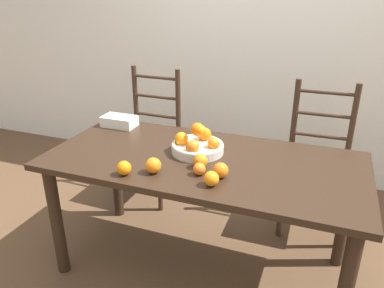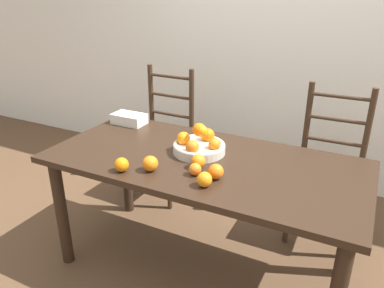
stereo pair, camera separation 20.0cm
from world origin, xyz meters
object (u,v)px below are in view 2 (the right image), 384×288
(orange_loose_0, at_px, (198,161))
(orange_loose_4, at_px, (216,172))
(chair_right, at_px, (328,170))
(book_stack, at_px, (129,119))
(orange_loose_2, at_px, (122,165))
(chair_left, at_px, (163,137))
(orange_loose_3, at_px, (150,164))
(fruit_bowl, at_px, (199,145))
(orange_loose_1, at_px, (195,169))
(orange_loose_5, at_px, (204,179))

(orange_loose_0, xyz_separation_m, orange_loose_4, (0.13, -0.06, 0.00))
(chair_right, xyz_separation_m, book_stack, (-1.27, -0.43, 0.29))
(orange_loose_2, bearing_deg, chair_left, 110.68)
(orange_loose_2, xyz_separation_m, chair_right, (0.88, 1.03, -0.29))
(orange_loose_3, xyz_separation_m, chair_left, (-0.52, 0.96, -0.30))
(orange_loose_3, xyz_separation_m, orange_loose_4, (0.33, 0.07, -0.00))
(orange_loose_2, height_order, chair_left, chair_left)
(fruit_bowl, bearing_deg, chair_right, 45.46)
(fruit_bowl, relative_size, orange_loose_0, 3.92)
(chair_left, bearing_deg, fruit_bowl, -44.34)
(orange_loose_0, relative_size, chair_right, 0.07)
(orange_loose_0, relative_size, orange_loose_1, 1.19)
(orange_loose_5, xyz_separation_m, chair_left, (-0.83, 0.98, -0.29))
(orange_loose_4, bearing_deg, chair_right, 64.17)
(orange_loose_1, height_order, book_stack, book_stack)
(orange_loose_1, height_order, orange_loose_2, orange_loose_2)
(orange_loose_1, xyz_separation_m, chair_right, (0.54, 0.90, -0.29))
(fruit_bowl, xyz_separation_m, orange_loose_4, (0.21, -0.24, -0.01))
(chair_left, bearing_deg, book_stack, -88.15)
(orange_loose_0, bearing_deg, book_stack, 151.16)
(orange_loose_0, height_order, orange_loose_4, orange_loose_4)
(orange_loose_5, bearing_deg, orange_loose_3, 175.99)
(orange_loose_1, distance_m, orange_loose_2, 0.37)
(orange_loose_1, relative_size, chair_left, 0.06)
(orange_loose_0, xyz_separation_m, orange_loose_5, (0.11, -0.16, -0.00))
(orange_loose_0, height_order, book_stack, orange_loose_0)
(orange_loose_1, height_order, orange_loose_4, orange_loose_4)
(orange_loose_2, relative_size, chair_right, 0.07)
(orange_loose_0, height_order, chair_right, chair_right)
(orange_loose_3, bearing_deg, book_stack, 134.01)
(orange_loose_5, bearing_deg, orange_loose_4, 80.03)
(orange_loose_0, height_order, chair_left, chair_left)
(orange_loose_4, xyz_separation_m, book_stack, (-0.84, 0.46, -0.00))
(orange_loose_4, bearing_deg, chair_left, 133.50)
(orange_loose_2, distance_m, chair_left, 1.14)
(fruit_bowl, xyz_separation_m, orange_loose_5, (0.19, -0.34, -0.01))
(chair_right, distance_m, book_stack, 1.37)
(orange_loose_0, relative_size, chair_left, 0.07)
(fruit_bowl, relative_size, book_stack, 1.32)
(orange_loose_2, bearing_deg, fruit_bowl, 57.26)
(orange_loose_1, distance_m, orange_loose_3, 0.23)
(fruit_bowl, bearing_deg, orange_loose_4, -49.30)
(orange_loose_1, distance_m, book_stack, 0.87)
(orange_loose_1, bearing_deg, orange_loose_0, 105.51)
(orange_loose_5, bearing_deg, chair_right, 65.56)
(fruit_bowl, bearing_deg, chair_left, 134.48)
(orange_loose_2, bearing_deg, orange_loose_3, 29.35)
(orange_loose_5, distance_m, book_stack, 0.99)
(orange_loose_2, xyz_separation_m, book_stack, (-0.38, 0.60, -0.00))
(orange_loose_5, height_order, chair_right, chair_right)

